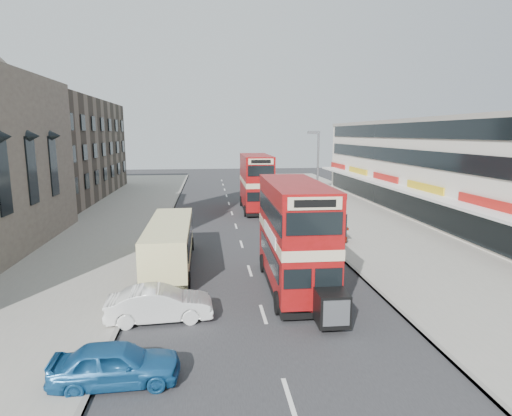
{
  "coord_description": "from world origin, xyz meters",
  "views": [
    {
      "loc": [
        -2.32,
        -15.32,
        7.93
      ],
      "look_at": [
        -0.03,
        4.54,
        4.36
      ],
      "focal_mm": 29.35,
      "sensor_mm": 36.0,
      "label": 1
    }
  ],
  "objects_px": {
    "bus_second": "(256,182)",
    "coach": "(170,243)",
    "cyclist": "(279,212)",
    "car_right_b": "(287,214)",
    "car_right_a": "(314,234)",
    "street_lamp": "(317,172)",
    "bus_main": "(295,235)",
    "pedestrian_near": "(338,224)",
    "car_left_near": "(116,364)",
    "car_left_front": "(160,304)"
  },
  "relations": [
    {
      "from": "car_left_near",
      "to": "car_left_front",
      "type": "xyz_separation_m",
      "value": [
        0.88,
        4.56,
        0.05
      ]
    },
    {
      "from": "car_left_front",
      "to": "pedestrian_near",
      "type": "xyz_separation_m",
      "value": [
        12.15,
        13.67,
        0.21
      ]
    },
    {
      "from": "car_right_b",
      "to": "cyclist",
      "type": "bearing_deg",
      "value": -77.56
    },
    {
      "from": "bus_main",
      "to": "pedestrian_near",
      "type": "height_order",
      "value": "bus_main"
    },
    {
      "from": "street_lamp",
      "to": "bus_second",
      "type": "bearing_deg",
      "value": 112.62
    },
    {
      "from": "car_left_front",
      "to": "cyclist",
      "type": "height_order",
      "value": "cyclist"
    },
    {
      "from": "bus_second",
      "to": "car_left_front",
      "type": "height_order",
      "value": "bus_second"
    },
    {
      "from": "car_left_near",
      "to": "car_right_b",
      "type": "height_order",
      "value": "car_left_near"
    },
    {
      "from": "cyclist",
      "to": "street_lamp",
      "type": "bearing_deg",
      "value": -51.11
    },
    {
      "from": "pedestrian_near",
      "to": "cyclist",
      "type": "bearing_deg",
      "value": -73.47
    },
    {
      "from": "coach",
      "to": "car_left_near",
      "type": "relative_size",
      "value": 2.38
    },
    {
      "from": "street_lamp",
      "to": "car_right_b",
      "type": "bearing_deg",
      "value": 113.51
    },
    {
      "from": "coach",
      "to": "bus_second",
      "type": "bearing_deg",
      "value": 67.56
    },
    {
      "from": "bus_main",
      "to": "car_left_near",
      "type": "height_order",
      "value": "bus_main"
    },
    {
      "from": "cyclist",
      "to": "car_right_b",
      "type": "bearing_deg",
      "value": 14.32
    },
    {
      "from": "coach",
      "to": "car_left_front",
      "type": "xyz_separation_m",
      "value": [
        0.18,
        -7.34,
        -0.77
      ]
    },
    {
      "from": "car_right_b",
      "to": "cyclist",
      "type": "xyz_separation_m",
      "value": [
        -0.79,
        -0.12,
        0.15
      ]
    },
    {
      "from": "car_left_near",
      "to": "pedestrian_near",
      "type": "height_order",
      "value": "pedestrian_near"
    },
    {
      "from": "street_lamp",
      "to": "cyclist",
      "type": "distance_m",
      "value": 6.01
    },
    {
      "from": "coach",
      "to": "car_right_b",
      "type": "relative_size",
      "value": 2.07
    },
    {
      "from": "street_lamp",
      "to": "coach",
      "type": "height_order",
      "value": "street_lamp"
    },
    {
      "from": "bus_main",
      "to": "cyclist",
      "type": "bearing_deg",
      "value": -96.03
    },
    {
      "from": "car_left_near",
      "to": "car_right_b",
      "type": "bearing_deg",
      "value": -24.16
    },
    {
      "from": "bus_second",
      "to": "coach",
      "type": "height_order",
      "value": "bus_second"
    },
    {
      "from": "street_lamp",
      "to": "bus_main",
      "type": "distance_m",
      "value": 13.9
    },
    {
      "from": "street_lamp",
      "to": "pedestrian_near",
      "type": "bearing_deg",
      "value": -64.46
    },
    {
      "from": "bus_main",
      "to": "car_right_b",
      "type": "bearing_deg",
      "value": -98.59
    },
    {
      "from": "bus_second",
      "to": "car_right_b",
      "type": "bearing_deg",
      "value": 112.65
    },
    {
      "from": "bus_second",
      "to": "car_left_near",
      "type": "relative_size",
      "value": 2.5
    },
    {
      "from": "car_left_front",
      "to": "car_right_b",
      "type": "distance_m",
      "value": 22.03
    },
    {
      "from": "bus_second",
      "to": "pedestrian_near",
      "type": "distance_m",
      "value": 12.95
    },
    {
      "from": "car_left_front",
      "to": "car_right_a",
      "type": "bearing_deg",
      "value": -43.36
    },
    {
      "from": "car_left_near",
      "to": "car_left_front",
      "type": "height_order",
      "value": "car_left_front"
    },
    {
      "from": "bus_second",
      "to": "car_right_a",
      "type": "bearing_deg",
      "value": 101.41
    },
    {
      "from": "coach",
      "to": "car_left_near",
      "type": "distance_m",
      "value": 11.94
    },
    {
      "from": "coach",
      "to": "car_right_a",
      "type": "height_order",
      "value": "coach"
    },
    {
      "from": "street_lamp",
      "to": "bus_main",
      "type": "xyz_separation_m",
      "value": [
        -4.51,
        -13.0,
        -1.97
      ]
    },
    {
      "from": "car_right_a",
      "to": "car_left_near",
      "type": "bearing_deg",
      "value": -28.19
    },
    {
      "from": "street_lamp",
      "to": "car_right_b",
      "type": "relative_size",
      "value": 1.75
    },
    {
      "from": "car_left_near",
      "to": "street_lamp",
      "type": "bearing_deg",
      "value": -31.52
    },
    {
      "from": "bus_second",
      "to": "car_right_b",
      "type": "height_order",
      "value": "bus_second"
    },
    {
      "from": "car_right_a",
      "to": "pedestrian_near",
      "type": "distance_m",
      "value": 3.18
    },
    {
      "from": "car_right_b",
      "to": "car_right_a",
      "type": "bearing_deg",
      "value": 6.5
    },
    {
      "from": "cyclist",
      "to": "bus_second",
      "type": "bearing_deg",
      "value": 109.84
    },
    {
      "from": "coach",
      "to": "car_right_a",
      "type": "xyz_separation_m",
      "value": [
        9.9,
        4.3,
        -0.81
      ]
    },
    {
      "from": "car_left_near",
      "to": "cyclist",
      "type": "distance_m",
      "value": 26.15
    },
    {
      "from": "car_left_near",
      "to": "pedestrian_near",
      "type": "distance_m",
      "value": 22.41
    },
    {
      "from": "car_right_b",
      "to": "cyclist",
      "type": "height_order",
      "value": "cyclist"
    },
    {
      "from": "bus_main",
      "to": "cyclist",
      "type": "distance_m",
      "value": 17.01
    },
    {
      "from": "bus_main",
      "to": "car_left_front",
      "type": "xyz_separation_m",
      "value": [
        -6.49,
        -3.08,
        -2.08
      ]
    }
  ]
}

